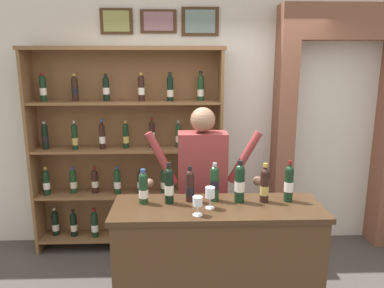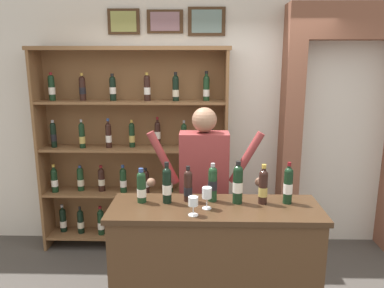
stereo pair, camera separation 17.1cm
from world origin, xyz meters
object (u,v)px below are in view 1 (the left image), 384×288
object	(u,v)px
tasting_bottle_grappa	(143,187)
tasting_bottle_rosso	(240,182)
wine_shelf	(128,149)
tasting_bottle_bianco	(289,183)
tasting_counter	(217,270)
wine_glass_spare	(210,194)
tasting_bottle_riserva	(190,185)
wine_glass_left	(198,203)
tasting_bottle_super_tuscan	(214,182)
shopkeeper	(202,179)
tasting_bottle_brunello	(265,185)
tasting_bottle_chianti	(169,185)

from	to	relation	value
tasting_bottle_grappa	tasting_bottle_rosso	size ratio (longest dim) A/B	0.82
wine_shelf	tasting_bottle_bianco	world-z (taller)	wine_shelf
tasting_counter	wine_glass_spare	bearing A→B (deg)	-148.39
tasting_counter	tasting_bottle_grappa	bearing A→B (deg)	172.00
tasting_bottle_rosso	tasting_bottle_bianco	world-z (taller)	tasting_bottle_rosso
wine_shelf	tasting_bottle_riserva	xyz separation A→B (m)	(0.64, -1.30, 0.03)
wine_glass_left	tasting_bottle_riserva	bearing A→B (deg)	99.49
tasting_bottle_rosso	tasting_bottle_super_tuscan	bearing A→B (deg)	169.24
shopkeeper	tasting_bottle_super_tuscan	world-z (taller)	shopkeeper
tasting_bottle_brunello	wine_glass_left	xyz separation A→B (m)	(-0.52, -0.23, -0.04)
wine_shelf	tasting_bottle_super_tuscan	bearing A→B (deg)	-57.32
wine_shelf	shopkeeper	distance (m)	1.12
tasting_bottle_super_tuscan	tasting_counter	bearing A→B (deg)	-81.69
tasting_bottle_grappa	wine_glass_left	world-z (taller)	tasting_bottle_grappa
tasting_bottle_grappa	tasting_bottle_super_tuscan	world-z (taller)	tasting_bottle_super_tuscan
tasting_bottle_chianti	tasting_bottle_grappa	bearing A→B (deg)	177.80
tasting_bottle_bianco	wine_glass_spare	world-z (taller)	tasting_bottle_bianco
tasting_bottle_bianco	wine_glass_left	world-z (taller)	tasting_bottle_bianco
wine_shelf	tasting_bottle_grappa	bearing A→B (deg)	-77.51
tasting_bottle_grappa	tasting_bottle_brunello	distance (m)	0.91
tasting_bottle_chianti	tasting_bottle_rosso	xyz separation A→B (m)	(0.53, 0.01, 0.01)
tasting_bottle_super_tuscan	tasting_bottle_rosso	world-z (taller)	tasting_bottle_rosso
tasting_bottle_bianco	wine_glass_spare	bearing A→B (deg)	-168.73
tasting_bottle_super_tuscan	wine_glass_left	bearing A→B (deg)	-117.37
tasting_bottle_riserva	tasting_bottle_grappa	bearing A→B (deg)	-174.80
tasting_bottle_super_tuscan	wine_glass_spare	bearing A→B (deg)	-106.81
wine_shelf	tasting_bottle_brunello	world-z (taller)	wine_shelf
tasting_bottle_bianco	wine_glass_spare	size ratio (longest dim) A/B	1.99
tasting_bottle_rosso	tasting_bottle_riserva	bearing A→B (deg)	175.09
wine_shelf	shopkeeper	bearing A→B (deg)	-46.46
tasting_counter	tasting_bottle_super_tuscan	xyz separation A→B (m)	(-0.02, 0.11, 0.67)
shopkeeper	tasting_bottle_bianco	world-z (taller)	shopkeeper
tasting_bottle_riserva	tasting_bottle_bianco	xyz separation A→B (m)	(0.75, -0.03, 0.02)
wine_shelf	wine_glass_spare	distance (m)	1.65
tasting_counter	wine_glass_spare	world-z (taller)	wine_glass_spare
wine_shelf	tasting_bottle_riserva	distance (m)	1.45
tasting_bottle_chianti	tasting_bottle_rosso	distance (m)	0.53
tasting_counter	tasting_bottle_grappa	world-z (taller)	tasting_bottle_grappa
tasting_bottle_riserva	tasting_bottle_super_tuscan	distance (m)	0.19
tasting_bottle_bianco	tasting_bottle_brunello	bearing A→B (deg)	-177.24
wine_shelf	tasting_bottle_bianco	size ratio (longest dim) A/B	6.99
tasting_bottle_grappa	tasting_bottle_bianco	size ratio (longest dim) A/B	0.83
tasting_bottle_rosso	tasting_bottle_brunello	distance (m)	0.19
tasting_bottle_riserva	tasting_bottle_chianti	bearing A→B (deg)	-165.96
wine_glass_left	wine_shelf	bearing A→B (deg)	113.73
shopkeeper	tasting_bottle_super_tuscan	xyz separation A→B (m)	(0.06, -0.49, 0.13)
tasting_bottle_chianti	tasting_bottle_bianco	size ratio (longest dim) A/B	0.99
wine_glass_spare	shopkeeper	bearing A→B (deg)	91.45
tasting_bottle_rosso	tasting_bottle_brunello	world-z (taller)	tasting_bottle_rosso
wine_glass_left	shopkeeper	bearing A→B (deg)	84.01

